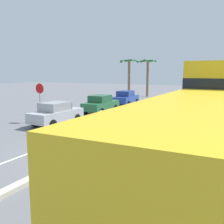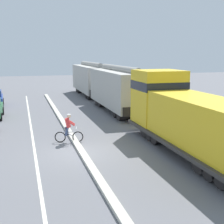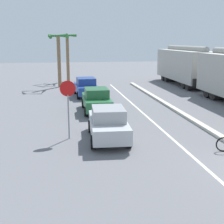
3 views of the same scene
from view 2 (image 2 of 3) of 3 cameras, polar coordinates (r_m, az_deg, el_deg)
name	(u,v)px [view 2 (image 2 of 3)]	position (r m, az deg, el deg)	size (l,w,h in m)	color
ground_plane	(81,152)	(16.99, -5.67, -7.37)	(120.00, 120.00, 0.00)	slate
median_curb	(66,126)	(22.69, -8.48, -2.60)	(0.36, 36.00, 0.16)	beige
lane_stripe	(31,130)	(22.52, -14.54, -3.13)	(0.14, 36.00, 0.01)	silver
locomotive	(186,118)	(17.26, 13.35, -1.15)	(3.10, 11.61, 4.20)	gold
hopper_car_lead	(118,89)	(28.29, 1.19, 4.25)	(2.90, 10.60, 4.18)	#ADABA3
hopper_car_middle	(91,79)	(39.46, -3.88, 6.06)	(2.90, 10.60, 4.18)	#B0ADA6
cyclist	(68,129)	(18.74, -7.96, -3.10)	(1.68, 0.56, 1.71)	black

